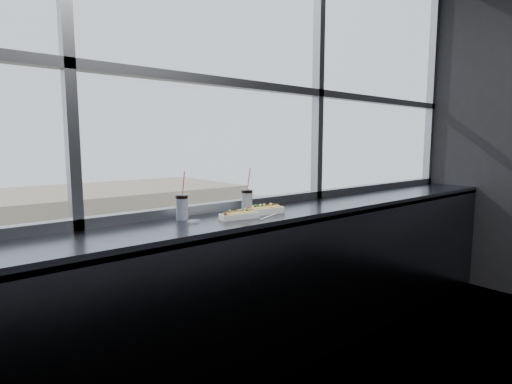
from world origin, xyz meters
TOP-DOWN VIEW (x-y plane):
  - wall_back_lower at (0.00, 1.50)m, footprint 6.00×0.00m
  - window_glass at (0.00, 1.52)m, footprint 6.00×0.00m
  - window_mullions at (0.00, 1.50)m, footprint 6.00×0.08m
  - counter at (0.00, 1.23)m, footprint 6.00×0.55m
  - counter_fascia at (0.00, 0.97)m, footprint 6.00×0.04m
  - hotdog_tray_left at (-0.11, 1.16)m, footprint 0.26×0.12m
  - hotdog_tray_right at (0.11, 1.19)m, footprint 0.30×0.14m
  - soda_cup_left at (-0.41, 1.37)m, footprint 0.08×0.08m
  - soda_cup_right at (0.08, 1.32)m, footprint 0.08×0.08m
  - loose_straw at (0.06, 1.08)m, footprint 0.21×0.09m
  - wrapper at (-0.41, 1.23)m, footprint 0.09×0.07m
  - car_far_c at (11.50, 25.50)m, footprint 2.91×5.86m
  - car_near_e at (14.73, 17.50)m, footprint 2.80×5.89m
  - car_near_d at (5.03, 17.50)m, footprint 3.11×6.57m
  - pedestrian_d at (9.29, 30.33)m, footprint 0.75×1.00m
  - tree_right at (10.66, 29.50)m, footprint 2.72×2.72m

SIDE VIEW (x-z plane):
  - car_far_c at x=11.50m, z-range -10.94..-9.06m
  - car_near_e at x=14.73m, z-range -10.94..-9.03m
  - car_near_d at x=5.03m, z-range -10.94..-8.81m
  - pedestrian_d at x=9.29m, z-range -10.96..-8.70m
  - tree_right at x=10.66m, z-range -10.24..-5.99m
  - wall_back_lower at x=0.00m, z-range -2.45..3.55m
  - counter_fascia at x=0.00m, z-range 0.03..1.07m
  - counter at x=0.00m, z-range 1.04..1.10m
  - loose_straw at x=0.06m, z-range 1.10..1.11m
  - wrapper at x=-0.41m, z-range 1.10..1.12m
  - hotdog_tray_left at x=-0.11m, z-range 1.09..1.16m
  - hotdog_tray_right at x=0.11m, z-range 1.09..1.17m
  - soda_cup_left at x=-0.41m, z-range 1.04..1.34m
  - soda_cup_right at x=0.08m, z-range 1.04..1.34m
  - window_glass at x=0.00m, z-range -0.70..5.30m
  - window_mullions at x=0.00m, z-range 1.10..3.50m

